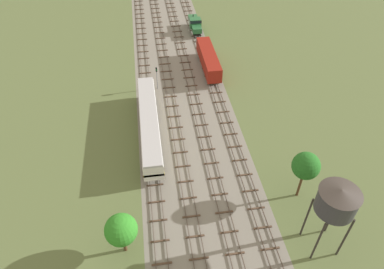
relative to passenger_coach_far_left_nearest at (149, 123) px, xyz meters
name	(u,v)px	position (x,y,z in m)	size (l,w,h in m)	color
ground_plane	(184,104)	(6.55, 7.61, -2.61)	(480.00, 480.00, 0.00)	#5B6B3D
ballast_bed	(184,104)	(6.55, 7.61, -2.61)	(17.10, 176.00, 0.01)	gray
track_far_left	(148,103)	(0.00, 8.61, -2.48)	(2.40, 126.00, 0.29)	#47382D
track_left	(171,101)	(4.37, 8.61, -2.48)	(2.40, 126.00, 0.29)	#47382D
track_centre_left	(195,99)	(8.74, 8.61, -2.48)	(2.40, 126.00, 0.29)	#47382D
track_centre	(218,97)	(13.10, 8.61, -2.48)	(2.40, 126.00, 0.29)	#47382D
passenger_coach_far_left_nearest	(149,123)	(0.00, 0.00, 0.00)	(2.96, 22.00, 3.80)	white
freight_boxcar_centre_near	(209,59)	(13.11, 18.67, -0.16)	(2.87, 14.00, 3.60)	maroon
shunter_loco_centre_mid	(195,23)	(13.10, 36.79, -0.60)	(2.74, 8.46, 3.10)	#286638
water_tower	(337,201)	(19.14, -23.05, 5.97)	(4.54, 4.54, 10.36)	#2D2826
signal_post_nearest	(157,75)	(2.18, 13.23, 0.46)	(0.28, 0.47, 4.79)	gray
lineside_tree_0	(306,166)	(19.33, -15.48, 3.25)	(3.65, 3.65, 7.72)	#4C331E
lineside_tree_1	(121,230)	(-4.17, -20.39, 1.61)	(3.81, 3.81, 6.16)	#4C331E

